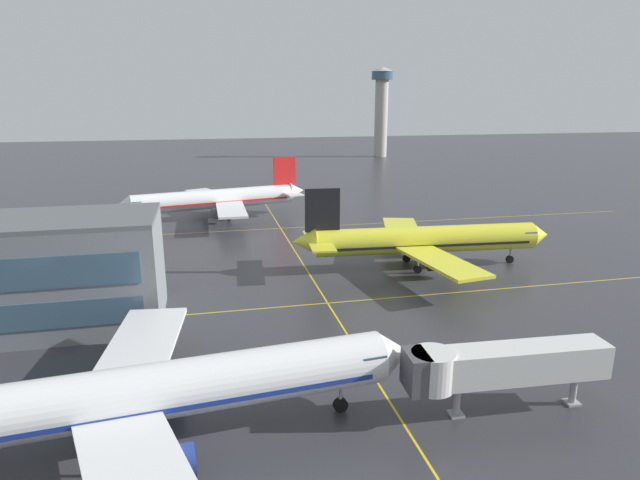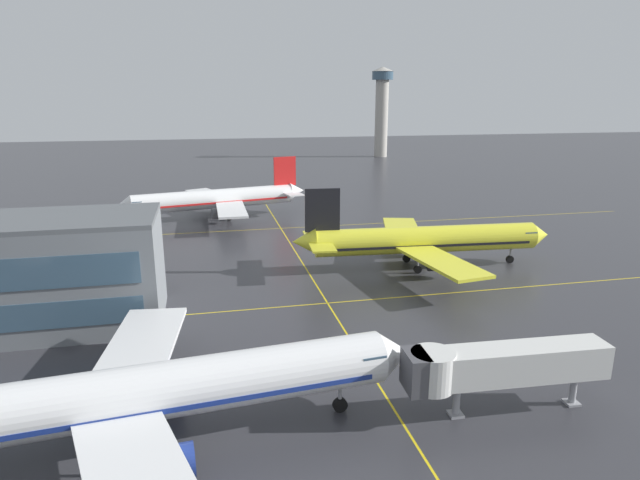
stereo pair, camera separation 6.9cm
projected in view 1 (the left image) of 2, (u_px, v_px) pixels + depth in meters
name	position (u px, v px, depth m)	size (l,w,h in m)	color
airliner_front_gate	(148.00, 393.00, 37.11)	(39.78, 34.15, 12.36)	white
airliner_second_row	(423.00, 240.00, 77.18)	(38.39, 33.04, 11.93)	yellow
airliner_third_row	(217.00, 199.00, 107.93)	(37.97, 32.24, 11.87)	white
taxiway_markings	(328.00, 303.00, 64.58)	(145.43, 127.67, 0.01)	yellow
jet_bridge	(492.00, 366.00, 41.29)	(16.40, 3.76, 5.58)	silver
control_tower	(381.00, 105.00, 215.44)	(8.82, 8.82, 35.29)	#ADA89E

